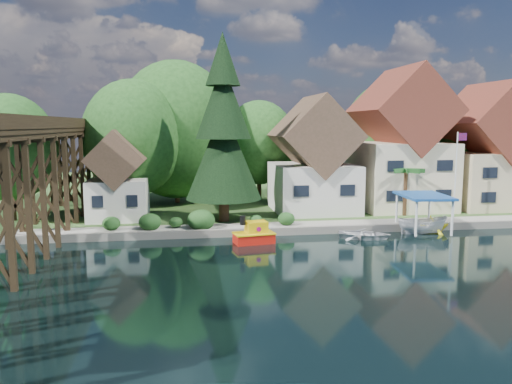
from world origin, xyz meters
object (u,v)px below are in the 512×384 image
at_px(house_right, 487,154).
at_px(shed, 118,181).
at_px(palm_tree, 406,172).
at_px(boat_white_a, 365,233).
at_px(trestle_bridge, 24,175).
at_px(boat_yellow, 432,223).
at_px(house_center, 401,148).
at_px(house_left, 313,163).
at_px(flagpole, 457,166).
at_px(boat_canopy, 423,217).
at_px(conifer, 223,132).
at_px(tugboat, 254,235).

bearing_deg(house_right, shed, -177.61).
bearing_deg(palm_tree, house_right, 19.68).
bearing_deg(boat_white_a, house_right, -36.31).
xyz_separation_m(house_right, palm_tree, (-10.35, -3.70, -1.25)).
height_order(trestle_bridge, boat_yellow, trestle_bridge).
relative_size(shed, palm_tree, 1.70).
bearing_deg(house_right, trestle_bridge, -165.21).
bearing_deg(house_center, shed, -175.76).
bearing_deg(house_left, flagpole, -25.49).
bearing_deg(boat_yellow, trestle_bridge, 93.14).
height_order(trestle_bridge, palm_tree, trestle_bridge).
bearing_deg(house_center, flagpole, -66.81).
distance_m(shed, flagpole, 29.88).
bearing_deg(boat_canopy, shed, 162.62).
height_order(shed, conifer, conifer).
distance_m(house_center, palm_tree, 4.80).
bearing_deg(trestle_bridge, house_right, 14.79).
bearing_deg(palm_tree, trestle_bridge, -166.91).
xyz_separation_m(house_left, house_right, (18.00, 0.00, 0.64)).
bearing_deg(shed, house_left, 4.77).
distance_m(conifer, boat_canopy, 17.76).
bearing_deg(trestle_bridge, house_left, 25.21).
distance_m(shed, palm_tree, 25.76).
relative_size(shed, boat_white_a, 1.97).
bearing_deg(flagpole, trestle_bridge, -171.27).
bearing_deg(shed, house_right, 2.39).
xyz_separation_m(trestle_bridge, flagpole, (34.58, 5.31, -0.17)).
bearing_deg(palm_tree, boat_canopy, -100.14).
distance_m(house_left, palm_tree, 8.52).
relative_size(palm_tree, flagpole, 0.60).
distance_m(palm_tree, tugboat, 16.71).
xyz_separation_m(house_right, boat_white_a, (-16.53, -10.13, -5.36)).
xyz_separation_m(house_right, boat_canopy, (-11.33, -9.22, -4.40)).
xyz_separation_m(boat_white_a, boat_canopy, (5.20, 0.91, 0.96)).
distance_m(house_left, boat_white_a, 11.27).
bearing_deg(house_left, boat_yellow, -48.53).
xyz_separation_m(boat_white_a, boat_yellow, (6.28, 1.36, 0.33)).
xyz_separation_m(palm_tree, tugboat, (-14.84, -6.64, -3.87)).
distance_m(palm_tree, boat_canopy, 6.43).
bearing_deg(boat_yellow, shed, 73.55).
relative_size(house_center, tugboat, 4.33).
bearing_deg(flagpole, tugboat, -165.59).
relative_size(house_right, boat_white_a, 3.12).
bearing_deg(house_left, trestle_bridge, -154.79).
bearing_deg(conifer, palm_tree, 1.09).
bearing_deg(boat_white_a, trestle_bridge, 113.85).
relative_size(house_left, shed, 1.40).
height_order(conifer, boat_white_a, conifer).
bearing_deg(tugboat, boat_canopy, 4.63).
xyz_separation_m(house_center, flagpole, (2.58, -6.02, -1.24)).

